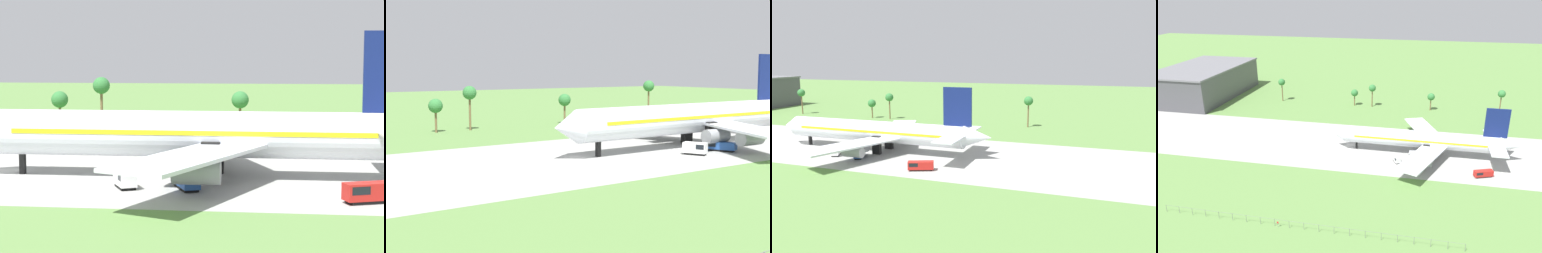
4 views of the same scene
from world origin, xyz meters
The scene contains 10 objects.
ground_plane centered at (0.00, 0.00, 0.00)m, with size 600.00×600.00×0.00m, color #5B8442.
taxiway_strip centered at (0.00, 0.00, 0.01)m, with size 320.00×44.00×0.02m.
jet_airliner centered at (28.65, -2.09, 5.77)m, with size 68.40×53.73×19.36m.
baggage_tug centered at (27.05, -9.92, 1.01)m, with size 4.22×6.41×1.83m.
fuel_truck centered at (48.27, -15.89, 1.25)m, with size 6.50×4.10×2.31m.
catering_van centered at (19.74, -10.71, 1.26)m, with size 3.69×4.73×2.33m.
perimeter_fence centered at (0.00, -55.00, 1.45)m, with size 80.10×0.10×2.10m.
no_stopping_sign centered at (-6.98, -55.31, 1.05)m, with size 0.44×0.08×1.68m.
terminal_building centered at (-93.88, 51.34, 8.34)m, with size 36.72×61.20×16.65m.
palm_tree_row centered at (7.90, 50.98, 8.64)m, with size 114.42×3.60×12.28m.
Camera 4 is at (28.33, -131.23, 59.33)m, focal length 35.00 mm.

